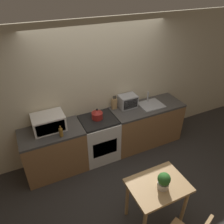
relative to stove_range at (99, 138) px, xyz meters
The scene contains 13 objects.
ground_plane 0.98m from the stove_range, 76.29° to the right, with size 16.00×16.00×0.00m, color #33302D.
wall_back 0.94m from the stove_range, 58.78° to the left, with size 10.00×0.06×2.60m.
counter_left_run 0.88m from the stove_range, behind, with size 1.08×0.62×0.90m.
counter_right_run 1.09m from the stove_range, ahead, with size 1.50×0.62×0.90m.
stove_range is the anchor object (origin of this frame).
kettle 0.54m from the stove_range, 96.01° to the left, with size 0.21×0.21×0.21m.
microwave 1.06m from the stove_range, behind, with size 0.54×0.39×0.27m.
bottle 0.93m from the stove_range, 165.10° to the right, with size 0.06×0.06×0.20m.
knife_block 0.74m from the stove_range, 25.77° to the left, with size 0.10×0.06×0.29m.
toaster_oven 0.93m from the stove_range, 12.77° to the left, with size 0.35×0.26×0.25m.
sink_basin 1.26m from the stove_range, ahead, with size 0.47×0.40×0.24m.
dining_table 1.65m from the stove_range, 82.40° to the right, with size 0.80×0.58×0.77m.
potted_plant 1.76m from the stove_range, 81.93° to the right, with size 0.17×0.17×0.25m.
Camera 1 is at (-1.40, -2.27, 3.19)m, focal length 35.00 mm.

